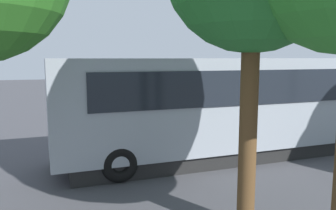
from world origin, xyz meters
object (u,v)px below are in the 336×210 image
object	(u,v)px
spectator_centre	(174,113)
parked_motorcycle_silver	(167,131)
spectator_left	(198,111)
stunt_motorcycle	(124,101)
spectator_far_left	(217,111)
tour_bus	(232,107)

from	to	relation	value
spectator_centre	parked_motorcycle_silver	world-z (taller)	spectator_centre
spectator_left	stunt_motorcycle	distance (m)	5.02
spectator_far_left	spectator_left	world-z (taller)	spectator_left
spectator_left	parked_motorcycle_silver	size ratio (longest dim) A/B	0.86
stunt_motorcycle	spectator_left	bearing A→B (deg)	117.43
spectator_far_left	spectator_centre	xyz separation A→B (m)	(1.93, 0.03, -0.02)
spectator_far_left	tour_bus	bearing A→B (deg)	73.04
parked_motorcycle_silver	stunt_motorcycle	xyz separation A→B (m)	(0.65, -5.34, 0.55)
spectator_left	spectator_centre	xyz separation A→B (m)	(1.10, 0.10, -0.04)
spectator_far_left	spectator_centre	distance (m)	1.93
spectator_far_left	spectator_left	xyz separation A→B (m)	(0.83, -0.07, 0.02)
spectator_far_left	spectator_left	bearing A→B (deg)	-4.56
spectator_centre	parked_motorcycle_silver	distance (m)	1.11
spectator_left	parked_motorcycle_silver	distance (m)	1.97
stunt_motorcycle	parked_motorcycle_silver	bearing A→B (deg)	96.97
spectator_left	parked_motorcycle_silver	xyz separation A→B (m)	(1.66, 0.89, -0.58)
spectator_centre	stunt_motorcycle	xyz separation A→B (m)	(1.21, -4.55, 0.01)
tour_bus	spectator_centre	distance (m)	3.22
spectator_centre	spectator_left	bearing A→B (deg)	-174.95
tour_bus	stunt_motorcycle	size ratio (longest dim) A/B	5.93
spectator_centre	parked_motorcycle_silver	xyz separation A→B (m)	(0.56, 0.79, -0.54)
spectator_far_left	parked_motorcycle_silver	distance (m)	2.68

